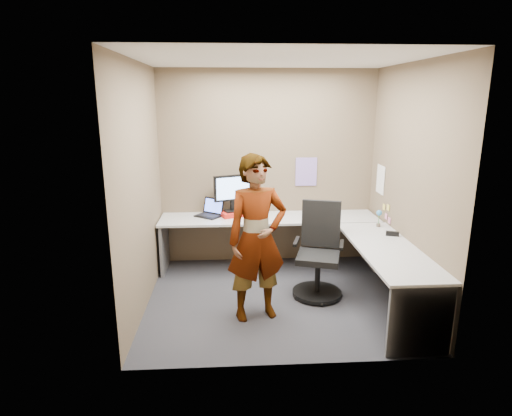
{
  "coord_description": "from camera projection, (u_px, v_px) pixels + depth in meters",
  "views": [
    {
      "loc": [
        -0.52,
        -4.63,
        2.31
      ],
      "look_at": [
        -0.22,
        0.25,
        1.05
      ],
      "focal_mm": 30.0,
      "sensor_mm": 36.0,
      "label": 1
    }
  ],
  "objects": [
    {
      "name": "paper_ream",
      "position": [
        233.0,
        214.0,
        5.89
      ],
      "size": [
        0.4,
        0.35,
        0.07
      ],
      "primitive_type": "cube",
      "rotation": [
        0.0,
        0.0,
        0.37
      ],
      "color": "red",
      "rests_on": "desk"
    },
    {
      "name": "wall_back",
      "position": [
        267.0,
        168.0,
        6.0
      ],
      "size": [
        3.0,
        0.0,
        3.0
      ],
      "primitive_type": "plane",
      "rotation": [
        1.57,
        0.0,
        0.0
      ],
      "color": "brown",
      "rests_on": "ground"
    },
    {
      "name": "ground",
      "position": [
        276.0,
        298.0,
        5.08
      ],
      "size": [
        3.0,
        3.0,
        0.0
      ],
      "primitive_type": "plane",
      "color": "#26252A",
      "rests_on": "ground"
    },
    {
      "name": "monitor",
      "position": [
        233.0,
        190.0,
        5.83
      ],
      "size": [
        0.51,
        0.25,
        0.5
      ],
      "rotation": [
        0.0,
        0.0,
        0.37
      ],
      "color": "black",
      "rests_on": "paper_ream"
    },
    {
      "name": "trackball_mouse",
      "position": [
        254.0,
        217.0,
        5.77
      ],
      "size": [
        0.12,
        0.08,
        0.07
      ],
      "color": "#B7B7BC",
      "rests_on": "desk"
    },
    {
      "name": "office_chair",
      "position": [
        319.0,
        259.0,
        5.1
      ],
      "size": [
        0.63,
        0.61,
        1.11
      ],
      "rotation": [
        0.0,
        0.0,
        -0.29
      ],
      "color": "black",
      "rests_on": "ground"
    },
    {
      "name": "person",
      "position": [
        257.0,
        239.0,
        4.46
      ],
      "size": [
        0.74,
        0.58,
        1.77
      ],
      "primitive_type": "imported",
      "rotation": [
        0.0,
        0.0,
        0.27
      ],
      "color": "#999399",
      "rests_on": "ground"
    },
    {
      "name": "wall_right",
      "position": [
        409.0,
        186.0,
        4.83
      ],
      "size": [
        0.0,
        2.7,
        2.7
      ],
      "primitive_type": "plane",
      "rotation": [
        1.57,
        0.0,
        -1.57
      ],
      "color": "brown",
      "rests_on": "ground"
    },
    {
      "name": "calendar_white",
      "position": [
        381.0,
        180.0,
        5.73
      ],
      "size": [
        0.01,
        0.28,
        0.38
      ],
      "primitive_type": "cube",
      "color": "white",
      "rests_on": "wall_right"
    },
    {
      "name": "sticky_note_b",
      "position": [
        386.0,
        216.0,
        5.54
      ],
      "size": [
        0.01,
        0.07,
        0.07
      ],
      "primitive_type": "cube",
      "color": "pink",
      "rests_on": "wall_right"
    },
    {
      "name": "sticky_note_a",
      "position": [
        388.0,
        208.0,
        5.46
      ],
      "size": [
        0.01,
        0.07,
        0.07
      ],
      "primitive_type": "cube",
      "color": "#F2E059",
      "rests_on": "wall_right"
    },
    {
      "name": "laptop",
      "position": [
        211.0,
        211.0,
        5.9
      ],
      "size": [
        0.43,
        0.42,
        0.24
      ],
      "rotation": [
        0.0,
        0.0,
        -0.64
      ],
      "color": "black",
      "rests_on": "desk"
    },
    {
      "name": "ceiling",
      "position": [
        279.0,
        59.0,
        4.41
      ],
      "size": [
        3.0,
        3.0,
        0.0
      ],
      "primitive_type": "plane",
      "rotation": [
        3.14,
        0.0,
        0.0
      ],
      "color": "white",
      "rests_on": "wall_back"
    },
    {
      "name": "wall_left",
      "position": [
        141.0,
        189.0,
        4.66
      ],
      "size": [
        0.0,
        2.7,
        2.7
      ],
      "primitive_type": "plane",
      "rotation": [
        1.57,
        0.0,
        1.57
      ],
      "color": "brown",
      "rests_on": "ground"
    },
    {
      "name": "calendar_purple",
      "position": [
        306.0,
        172.0,
        6.03
      ],
      "size": [
        0.3,
        0.01,
        0.4
      ],
      "primitive_type": "cube",
      "color": "#846BB7",
      "rests_on": "wall_back"
    },
    {
      "name": "origami",
      "position": [
        250.0,
        220.0,
        5.6
      ],
      "size": [
        0.1,
        0.1,
        0.06
      ],
      "primitive_type": "cone",
      "color": "white",
      "rests_on": "desk"
    },
    {
      "name": "flower",
      "position": [
        379.0,
        216.0,
        5.38
      ],
      "size": [
        0.07,
        0.07,
        0.22
      ],
      "color": "brown",
      "rests_on": "desk"
    },
    {
      "name": "sticky_note_d",
      "position": [
        384.0,
        207.0,
        5.62
      ],
      "size": [
        0.01,
        0.07,
        0.07
      ],
      "primitive_type": "cube",
      "color": "#F2E059",
      "rests_on": "wall_right"
    },
    {
      "name": "desk",
      "position": [
        308.0,
        240.0,
        5.33
      ],
      "size": [
        2.98,
        2.58,
        0.73
      ],
      "color": "#AFAFAF",
      "rests_on": "ground"
    },
    {
      "name": "stapler",
      "position": [
        392.0,
        234.0,
        5.04
      ],
      "size": [
        0.15,
        0.09,
        0.05
      ],
      "primitive_type": "cube",
      "rotation": [
        0.0,
        0.0,
        -0.34
      ],
      "color": "black",
      "rests_on": "desk"
    },
    {
      "name": "sticky_note_c",
      "position": [
        389.0,
        220.0,
        5.43
      ],
      "size": [
        0.01,
        0.07,
        0.07
      ],
      "primitive_type": "cube",
      "color": "pink",
      "rests_on": "wall_right"
    }
  ]
}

